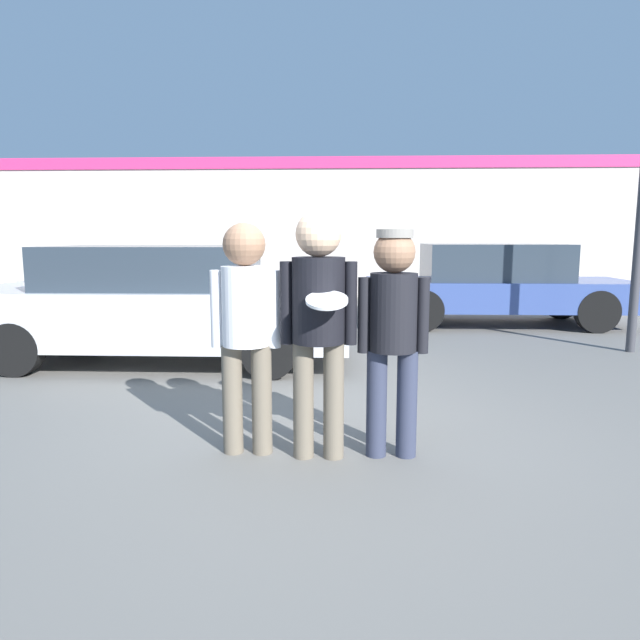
{
  "coord_description": "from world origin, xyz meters",
  "views": [
    {
      "loc": [
        0.18,
        -4.4,
        1.61
      ],
      "look_at": [
        -0.01,
        -0.15,
        0.98
      ],
      "focal_mm": 32.0,
      "sensor_mm": 36.0,
      "label": 1
    }
  ],
  "objects_px": {
    "person_middle_with_frisbee": "(319,311)",
    "person_left": "(246,319)",
    "parked_car_near": "(161,304)",
    "person_right": "(393,323)",
    "parked_car_far": "(496,284)",
    "shrub": "(148,281)"
  },
  "relations": [
    {
      "from": "parked_car_near",
      "to": "person_middle_with_frisbee",
      "type": "bearing_deg",
      "value": -55.59
    },
    {
      "from": "person_left",
      "to": "parked_car_near",
      "type": "xyz_separation_m",
      "value": [
        -1.63,
        3.1,
        -0.26
      ]
    },
    {
      "from": "person_left",
      "to": "parked_car_far",
      "type": "height_order",
      "value": "person_left"
    },
    {
      "from": "person_left",
      "to": "person_right",
      "type": "distance_m",
      "value": 1.07
    },
    {
      "from": "person_left",
      "to": "shrub",
      "type": "distance_m",
      "value": 11.31
    },
    {
      "from": "person_left",
      "to": "parked_car_far",
      "type": "bearing_deg",
      "value": 61.67
    },
    {
      "from": "person_right",
      "to": "shrub",
      "type": "bearing_deg",
      "value": 117.56
    },
    {
      "from": "parked_car_near",
      "to": "shrub",
      "type": "relative_size",
      "value": 5.25
    },
    {
      "from": "parked_car_far",
      "to": "shrub",
      "type": "distance_m",
      "value": 8.8
    },
    {
      "from": "person_middle_with_frisbee",
      "to": "parked_car_far",
      "type": "distance_m",
      "value": 7.13
    },
    {
      "from": "person_left",
      "to": "person_right",
      "type": "relative_size",
      "value": 1.03
    },
    {
      "from": "parked_car_far",
      "to": "shrub",
      "type": "xyz_separation_m",
      "value": [
        -7.84,
        4.0,
        -0.29
      ]
    },
    {
      "from": "parked_car_near",
      "to": "parked_car_far",
      "type": "height_order",
      "value": "parked_car_near"
    },
    {
      "from": "shrub",
      "to": "parked_car_far",
      "type": "bearing_deg",
      "value": -27.0
    },
    {
      "from": "person_left",
      "to": "shrub",
      "type": "relative_size",
      "value": 1.88
    },
    {
      "from": "person_middle_with_frisbee",
      "to": "shrub",
      "type": "xyz_separation_m",
      "value": [
        -4.91,
        10.49,
        -0.63
      ]
    },
    {
      "from": "person_right",
      "to": "shrub",
      "type": "xyz_separation_m",
      "value": [
        -5.45,
        10.43,
        -0.54
      ]
    },
    {
      "from": "person_middle_with_frisbee",
      "to": "person_left",
      "type": "bearing_deg",
      "value": 172.6
    },
    {
      "from": "shrub",
      "to": "person_left",
      "type": "bearing_deg",
      "value": -67.21
    },
    {
      "from": "person_right",
      "to": "parked_car_near",
      "type": "bearing_deg",
      "value": 130.96
    },
    {
      "from": "person_left",
      "to": "person_right",
      "type": "height_order",
      "value": "person_left"
    },
    {
      "from": "person_left",
      "to": "person_middle_with_frisbee",
      "type": "distance_m",
      "value": 0.54
    }
  ]
}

